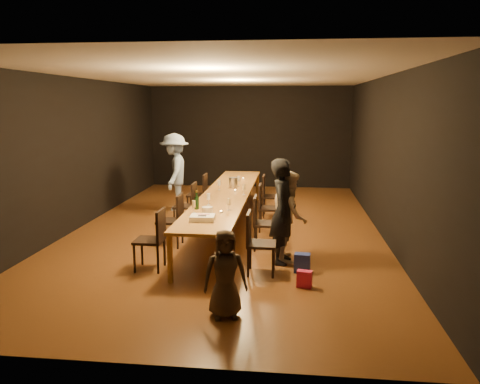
# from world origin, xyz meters

# --- Properties ---
(ground) EXTENTS (10.00, 10.00, 0.00)m
(ground) POSITION_xyz_m (0.00, 0.00, 0.00)
(ground) COLOR #422310
(ground) RESTS_ON ground
(room_shell) EXTENTS (6.04, 10.04, 3.02)m
(room_shell) POSITION_xyz_m (0.00, 0.00, 2.08)
(room_shell) COLOR black
(room_shell) RESTS_ON ground
(table) EXTENTS (0.90, 6.00, 0.75)m
(table) POSITION_xyz_m (0.00, 0.00, 0.70)
(table) COLOR #9C672D
(table) RESTS_ON ground
(chair_right_0) EXTENTS (0.42, 0.42, 0.93)m
(chair_right_0) POSITION_xyz_m (0.85, -2.40, 0.47)
(chair_right_0) COLOR black
(chair_right_0) RESTS_ON ground
(chair_right_1) EXTENTS (0.42, 0.42, 0.93)m
(chair_right_1) POSITION_xyz_m (0.85, -1.20, 0.47)
(chair_right_1) COLOR black
(chair_right_1) RESTS_ON ground
(chair_right_2) EXTENTS (0.42, 0.42, 0.93)m
(chair_right_2) POSITION_xyz_m (0.85, 0.00, 0.47)
(chair_right_2) COLOR black
(chair_right_2) RESTS_ON ground
(chair_right_3) EXTENTS (0.42, 0.42, 0.93)m
(chair_right_3) POSITION_xyz_m (0.85, 1.20, 0.47)
(chair_right_3) COLOR black
(chair_right_3) RESTS_ON ground
(chair_left_0) EXTENTS (0.42, 0.42, 0.93)m
(chair_left_0) POSITION_xyz_m (-0.85, -2.40, 0.47)
(chair_left_0) COLOR black
(chair_left_0) RESTS_ON ground
(chair_left_1) EXTENTS (0.42, 0.42, 0.93)m
(chair_left_1) POSITION_xyz_m (-0.85, -1.20, 0.47)
(chair_left_1) COLOR black
(chair_left_1) RESTS_ON ground
(chair_left_2) EXTENTS (0.42, 0.42, 0.93)m
(chair_left_2) POSITION_xyz_m (-0.85, 0.00, 0.47)
(chair_left_2) COLOR black
(chair_left_2) RESTS_ON ground
(chair_left_3) EXTENTS (0.42, 0.42, 0.93)m
(chair_left_3) POSITION_xyz_m (-0.85, 1.20, 0.47)
(chair_left_3) COLOR black
(chair_left_3) RESTS_ON ground
(woman_birthday) EXTENTS (0.49, 0.66, 1.66)m
(woman_birthday) POSITION_xyz_m (1.15, -1.87, 0.83)
(woman_birthday) COLOR black
(woman_birthday) RESTS_ON ground
(woman_tan) EXTENTS (0.58, 0.73, 1.44)m
(woman_tan) POSITION_xyz_m (1.25, -1.68, 0.72)
(woman_tan) COLOR beige
(woman_tan) RESTS_ON ground
(man_blue) EXTENTS (0.80, 1.24, 1.81)m
(man_blue) POSITION_xyz_m (-1.47, 1.66, 0.90)
(man_blue) COLOR #829CC9
(man_blue) RESTS_ON ground
(child) EXTENTS (0.58, 0.45, 1.06)m
(child) POSITION_xyz_m (0.52, -3.87, 0.53)
(child) COLOR #3C2F21
(child) RESTS_ON ground
(gift_bag_red) EXTENTS (0.22, 0.15, 0.24)m
(gift_bag_red) POSITION_xyz_m (1.47, -2.87, 0.12)
(gift_bag_red) COLOR #D31F51
(gift_bag_red) RESTS_ON ground
(gift_bag_blue) EXTENTS (0.25, 0.18, 0.29)m
(gift_bag_blue) POSITION_xyz_m (1.45, -2.29, 0.15)
(gift_bag_blue) COLOR #223496
(gift_bag_blue) RESTS_ON ground
(birthday_cake) EXTENTS (0.38, 0.31, 0.09)m
(birthday_cake) POSITION_xyz_m (-0.05, -2.27, 0.79)
(birthday_cake) COLOR white
(birthday_cake) RESTS_ON table
(plate_stack) EXTENTS (0.18, 0.18, 0.10)m
(plate_stack) POSITION_xyz_m (-0.07, -1.77, 0.80)
(plate_stack) COLOR white
(plate_stack) RESTS_ON table
(champagne_bottle) EXTENTS (0.09, 0.09, 0.32)m
(champagne_bottle) POSITION_xyz_m (-0.29, -1.51, 0.91)
(champagne_bottle) COLOR black
(champagne_bottle) RESTS_ON table
(ice_bucket) EXTENTS (0.24, 0.24, 0.20)m
(ice_bucket) POSITION_xyz_m (0.05, 0.64, 0.85)
(ice_bucket) COLOR silver
(ice_bucket) RESTS_ON table
(wineglass_0) EXTENTS (0.06, 0.06, 0.21)m
(wineglass_0) POSITION_xyz_m (-0.28, -1.81, 0.85)
(wineglass_0) COLOR beige
(wineglass_0) RESTS_ON table
(wineglass_1) EXTENTS (0.06, 0.06, 0.21)m
(wineglass_1) POSITION_xyz_m (0.25, -1.55, 0.85)
(wineglass_1) COLOR beige
(wineglass_1) RESTS_ON table
(wineglass_2) EXTENTS (0.06, 0.06, 0.21)m
(wineglass_2) POSITION_xyz_m (-0.16, -1.16, 0.85)
(wineglass_2) COLOR silver
(wineglass_2) RESTS_ON table
(wineglass_3) EXTENTS (0.06, 0.06, 0.21)m
(wineglass_3) POSITION_xyz_m (0.36, -0.19, 0.85)
(wineglass_3) COLOR beige
(wineglass_3) RESTS_ON table
(wineglass_4) EXTENTS (0.06, 0.06, 0.21)m
(wineglass_4) POSITION_xyz_m (-0.20, 0.28, 0.85)
(wineglass_4) COLOR silver
(wineglass_4) RESTS_ON table
(wineglass_5) EXTENTS (0.06, 0.06, 0.21)m
(wineglass_5) POSITION_xyz_m (0.14, 0.84, 0.85)
(wineglass_5) COLOR silver
(wineglass_5) RESTS_ON table
(tealight_near) EXTENTS (0.05, 0.05, 0.03)m
(tealight_near) POSITION_xyz_m (0.15, -1.74, 0.77)
(tealight_near) COLOR #B2B7B2
(tealight_near) RESTS_ON table
(tealight_mid) EXTENTS (0.05, 0.05, 0.03)m
(tealight_mid) POSITION_xyz_m (0.15, 0.14, 0.77)
(tealight_mid) COLOR #B2B7B2
(tealight_mid) RESTS_ON table
(tealight_far) EXTENTS (0.05, 0.05, 0.03)m
(tealight_far) POSITION_xyz_m (0.15, 1.68, 0.77)
(tealight_far) COLOR #B2B7B2
(tealight_far) RESTS_ON table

